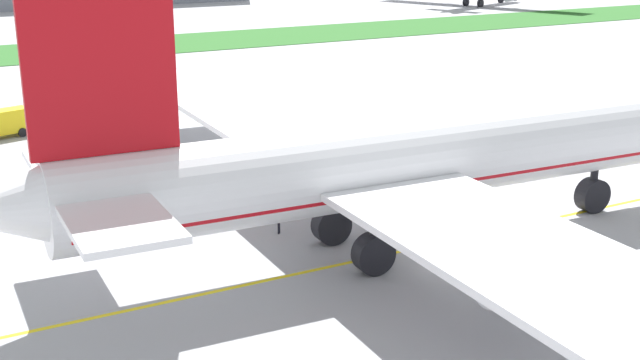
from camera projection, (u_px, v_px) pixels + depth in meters
ground_plane at (455, 264)px, 53.05m from camera, size 600.00×600.00×0.00m
apron_taxi_line at (423, 247)px, 55.98m from camera, size 280.00×0.36×0.01m
grass_median_strip at (69, 50)px, 142.25m from camera, size 320.00×24.00×0.10m
airliner_foreground at (390, 164)px, 53.61m from camera, size 53.86×85.58×17.42m
ground_crew_wingwalker_port at (279, 219)px, 58.06m from camera, size 0.49×0.52×1.75m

